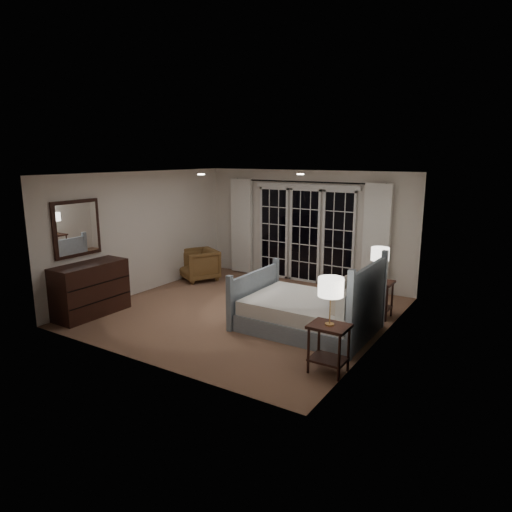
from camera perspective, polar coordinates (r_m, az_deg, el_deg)
The scene contains 20 objects.
floor at distance 8.45m, azimuth -1.52°, elevation -6.95°, with size 5.00×5.00×0.00m, color brown.
ceiling at distance 7.98m, azimuth -1.63°, elevation 10.25°, with size 5.00×5.00×0.00m, color white.
wall_left at distance 9.72m, azimuth -13.92°, elevation 2.86°, with size 0.02×5.00×2.50m, color silver.
wall_right at distance 7.07m, azimuth 15.51°, elevation -0.72°, with size 0.02×5.00×2.50m, color silver.
wall_back at distance 10.26m, azimuth 6.24°, elevation 3.65°, with size 5.00×0.02×2.50m, color silver.
wall_front at distance 6.26m, azimuth -14.44°, elevation -2.34°, with size 5.00×0.02×2.50m, color silver.
french_doors at distance 10.25m, azimuth 6.12°, elevation 2.73°, with size 2.50×0.04×2.20m.
curtain_rod at distance 10.07m, azimuth 6.12°, elevation 9.21°, with size 0.03×0.03×3.50m, color black.
curtain_left at distance 10.99m, azimuth -1.81°, elevation 3.77°, with size 0.55×0.10×2.25m, color white.
curtain_right at distance 9.57m, azimuth 14.81°, elevation 2.06°, with size 0.55×0.10×2.25m, color white.
downlight_a at distance 8.09m, azimuth 5.58°, elevation 10.15°, with size 0.12×0.12×0.01m, color white.
downlight_b at distance 8.02m, azimuth -6.87°, elevation 10.10°, with size 0.12×0.12×0.01m, color white.
bed at distance 7.55m, azimuth 6.84°, elevation -6.90°, with size 2.09×1.49×1.21m.
nightstand_left at distance 6.13m, azimuth 9.09°, elevation -10.47°, with size 0.51×0.41×0.66m.
nightstand_right at distance 8.34m, azimuth 14.97°, elevation -4.51°, with size 0.51×0.41×0.66m.
lamp_left at distance 5.88m, azimuth 9.34°, elevation -3.89°, with size 0.33×0.33×0.63m.
lamp_right at distance 8.17m, azimuth 15.24°, elevation 0.20°, with size 0.31×0.31×0.60m.
armchair at distance 10.55m, azimuth -7.15°, elevation -1.08°, with size 0.76×0.79×0.71m, color brown.
dresser at distance 8.68m, azimuth -20.00°, elevation -3.93°, with size 0.57×1.33×0.94m.
mirror at distance 8.64m, azimuth -21.49°, elevation 3.22°, with size 0.05×0.85×1.00m.
Camera 1 is at (4.45, -6.62, 2.80)m, focal length 32.00 mm.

